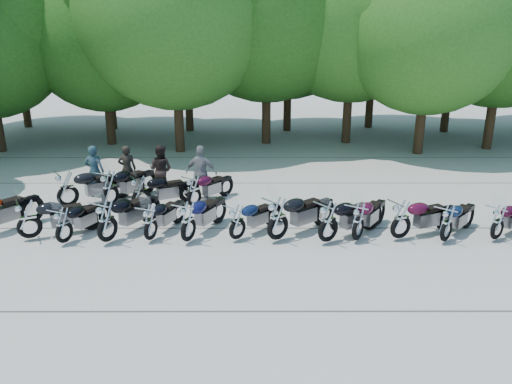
{
  "coord_description": "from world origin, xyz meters",
  "views": [
    {
      "loc": [
        -0.02,
        -11.87,
        5.41
      ],
      "look_at": [
        0.0,
        1.5,
        1.1
      ],
      "focal_mm": 35.0,
      "sensor_mm": 36.0,
      "label": 1
    }
  ],
  "objects_px": {
    "motorcycle_5": "(188,221)",
    "motorcycle_12": "(498,221)",
    "motorcycle_11": "(447,222)",
    "motorcycle_16": "(141,191)",
    "motorcycle_15": "(110,187)",
    "motorcycle_1": "(28,218)",
    "rider_3": "(127,169)",
    "motorcycle_14": "(67,188)",
    "motorcycle_6": "(237,221)",
    "rider_1": "(161,170)",
    "motorcycle_3": "(107,220)",
    "motorcycle_4": "(150,221)",
    "rider_2": "(201,173)",
    "rider_0": "(95,171)",
    "motorcycle_7": "(278,217)",
    "motorcycle_17": "(194,190)",
    "motorcycle_9": "(358,220)",
    "motorcycle_2": "(63,224)",
    "motorcycle_8": "(329,220)"
  },
  "relations": [
    {
      "from": "motorcycle_5",
      "to": "motorcycle_6",
      "type": "relative_size",
      "value": 1.12
    },
    {
      "from": "motorcycle_1",
      "to": "motorcycle_11",
      "type": "xyz_separation_m",
      "value": [
        11.18,
        -0.21,
        -0.05
      ]
    },
    {
      "from": "rider_2",
      "to": "rider_0",
      "type": "bearing_deg",
      "value": 7.23
    },
    {
      "from": "motorcycle_6",
      "to": "rider_2",
      "type": "bearing_deg",
      "value": -25.97
    },
    {
      "from": "motorcycle_5",
      "to": "rider_1",
      "type": "xyz_separation_m",
      "value": [
        -1.47,
        4.23,
        0.24
      ]
    },
    {
      "from": "motorcycle_6",
      "to": "rider_0",
      "type": "height_order",
      "value": "rider_0"
    },
    {
      "from": "motorcycle_7",
      "to": "rider_2",
      "type": "height_order",
      "value": "rider_2"
    },
    {
      "from": "motorcycle_5",
      "to": "motorcycle_9",
      "type": "bearing_deg",
      "value": -153.46
    },
    {
      "from": "motorcycle_17",
      "to": "rider_0",
      "type": "distance_m",
      "value": 3.68
    },
    {
      "from": "motorcycle_15",
      "to": "motorcycle_11",
      "type": "bearing_deg",
      "value": -166.15
    },
    {
      "from": "rider_0",
      "to": "motorcycle_9",
      "type": "bearing_deg",
      "value": 155.76
    },
    {
      "from": "motorcycle_15",
      "to": "motorcycle_17",
      "type": "bearing_deg",
      "value": -149.82
    },
    {
      "from": "motorcycle_8",
      "to": "rider_1",
      "type": "height_order",
      "value": "rider_1"
    },
    {
      "from": "motorcycle_11",
      "to": "rider_0",
      "type": "relative_size",
      "value": 1.16
    },
    {
      "from": "motorcycle_3",
      "to": "rider_1",
      "type": "xyz_separation_m",
      "value": [
        0.67,
        4.26,
        0.2
      ]
    },
    {
      "from": "motorcycle_4",
      "to": "motorcycle_7",
      "type": "bearing_deg",
      "value": -158.83
    },
    {
      "from": "motorcycle_9",
      "to": "motorcycle_14",
      "type": "distance_m",
      "value": 9.13
    },
    {
      "from": "motorcycle_5",
      "to": "motorcycle_12",
      "type": "height_order",
      "value": "motorcycle_5"
    },
    {
      "from": "motorcycle_6",
      "to": "rider_1",
      "type": "height_order",
      "value": "rider_1"
    },
    {
      "from": "motorcycle_15",
      "to": "motorcycle_17",
      "type": "relative_size",
      "value": 1.16
    },
    {
      "from": "motorcycle_15",
      "to": "motorcycle_12",
      "type": "bearing_deg",
      "value": -163.56
    },
    {
      "from": "motorcycle_3",
      "to": "motorcycle_4",
      "type": "relative_size",
      "value": 1.18
    },
    {
      "from": "motorcycle_2",
      "to": "motorcycle_7",
      "type": "bearing_deg",
      "value": -153.9
    },
    {
      "from": "motorcycle_3",
      "to": "motorcycle_4",
      "type": "xyz_separation_m",
      "value": [
        1.11,
        0.14,
        -0.11
      ]
    },
    {
      "from": "motorcycle_16",
      "to": "motorcycle_5",
      "type": "bearing_deg",
      "value": -172.26
    },
    {
      "from": "motorcycle_1",
      "to": "motorcycle_17",
      "type": "xyz_separation_m",
      "value": [
        4.13,
        2.62,
        -0.04
      ]
    },
    {
      "from": "motorcycle_9",
      "to": "motorcycle_12",
      "type": "bearing_deg",
      "value": -145.51
    },
    {
      "from": "motorcycle_3",
      "to": "motorcycle_9",
      "type": "relative_size",
      "value": 1.11
    },
    {
      "from": "motorcycle_5",
      "to": "motorcycle_7",
      "type": "xyz_separation_m",
      "value": [
        2.39,
        0.08,
        0.06
      ]
    },
    {
      "from": "motorcycle_2",
      "to": "rider_1",
      "type": "xyz_separation_m",
      "value": [
        1.81,
        4.32,
        0.3
      ]
    },
    {
      "from": "motorcycle_15",
      "to": "rider_2",
      "type": "height_order",
      "value": "rider_2"
    },
    {
      "from": "motorcycle_2",
      "to": "motorcycle_8",
      "type": "relative_size",
      "value": 0.87
    },
    {
      "from": "motorcycle_1",
      "to": "motorcycle_3",
      "type": "height_order",
      "value": "motorcycle_3"
    },
    {
      "from": "motorcycle_1",
      "to": "rider_3",
      "type": "xyz_separation_m",
      "value": [
        1.63,
        4.28,
        0.21
      ]
    },
    {
      "from": "motorcycle_11",
      "to": "motorcycle_5",
      "type": "bearing_deg",
      "value": 42.81
    },
    {
      "from": "motorcycle_6",
      "to": "rider_3",
      "type": "height_order",
      "value": "rider_3"
    },
    {
      "from": "motorcycle_1",
      "to": "motorcycle_6",
      "type": "relative_size",
      "value": 1.11
    },
    {
      "from": "motorcycle_1",
      "to": "motorcycle_6",
      "type": "distance_m",
      "value": 5.61
    },
    {
      "from": "motorcycle_12",
      "to": "motorcycle_14",
      "type": "relative_size",
      "value": 0.83
    },
    {
      "from": "motorcycle_9",
      "to": "motorcycle_11",
      "type": "distance_m",
      "value": 2.34
    },
    {
      "from": "motorcycle_8",
      "to": "rider_2",
      "type": "relative_size",
      "value": 1.27
    },
    {
      "from": "motorcycle_1",
      "to": "rider_3",
      "type": "height_order",
      "value": "rider_3"
    },
    {
      "from": "motorcycle_8",
      "to": "motorcycle_1",
      "type": "bearing_deg",
      "value": 52.36
    },
    {
      "from": "motorcycle_3",
      "to": "motorcycle_8",
      "type": "height_order",
      "value": "motorcycle_3"
    },
    {
      "from": "motorcycle_7",
      "to": "motorcycle_17",
      "type": "height_order",
      "value": "motorcycle_7"
    },
    {
      "from": "motorcycle_11",
      "to": "motorcycle_17",
      "type": "distance_m",
      "value": 7.6
    },
    {
      "from": "motorcycle_11",
      "to": "motorcycle_14",
      "type": "bearing_deg",
      "value": 28.84
    },
    {
      "from": "motorcycle_1",
      "to": "motorcycle_4",
      "type": "height_order",
      "value": "motorcycle_1"
    },
    {
      "from": "motorcycle_11",
      "to": "motorcycle_16",
      "type": "distance_m",
      "value": 9.08
    },
    {
      "from": "motorcycle_1",
      "to": "motorcycle_7",
      "type": "relative_size",
      "value": 0.91
    }
  ]
}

